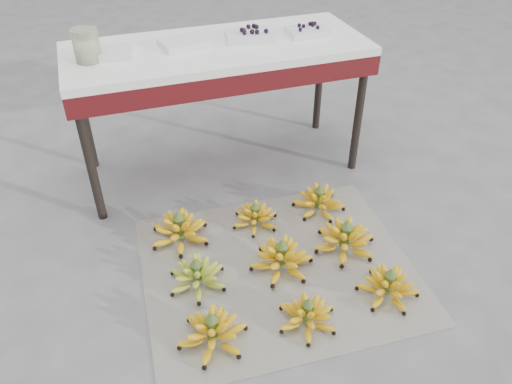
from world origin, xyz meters
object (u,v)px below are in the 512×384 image
object	(u,v)px
bunch_mid_right	(345,239)
bunch_back_center	(255,217)
bunch_front_right	(388,286)
bunch_front_left	(213,332)
bunch_back_right	(319,201)
tray_left	(184,43)
bunch_mid_left	(197,276)
tray_far_right	(308,31)
vendor_table	(218,61)
bunch_mid_center	(282,258)
bunch_front_center	(307,315)
tray_far_left	(108,53)
tray_right	(250,35)
bunch_back_left	(180,230)
glass_jar	(86,45)

from	to	relation	value
bunch_mid_right	bunch_back_center	xyz separation A→B (m)	(-0.35, 0.32, -0.01)
bunch_front_right	bunch_front_left	bearing A→B (deg)	175.64
bunch_front_right	bunch_mid_right	world-z (taller)	bunch_mid_right
bunch_mid_right	bunch_back_right	distance (m)	0.32
tray_left	bunch_mid_left	bearing A→B (deg)	-102.45
bunch_front_right	bunch_mid_left	size ratio (longest dim) A/B	1.00
tray_far_right	vendor_table	bearing A→B (deg)	178.22
bunch_front_right	bunch_mid_center	world-z (taller)	bunch_mid_center
bunch_front_center	tray_far_left	size ratio (longest dim) A/B	1.06
bunch_mid_right	bunch_back_right	xyz separation A→B (m)	(0.01, 0.32, -0.01)
bunch_front_center	tray_far_right	world-z (taller)	tray_far_right
tray_right	bunch_front_left	bearing A→B (deg)	-114.83
bunch_back_left	vendor_table	world-z (taller)	vendor_table
bunch_back_right	vendor_table	distance (m)	0.93
glass_jar	bunch_back_left	bearing A→B (deg)	-65.28
bunch_mid_left	tray_far_left	distance (m)	1.19
bunch_front_right	bunch_back_right	xyz separation A→B (m)	(-0.03, 0.65, 0.00)
bunch_front_center	tray_left	world-z (taller)	tray_left
bunch_front_left	glass_jar	distance (m)	1.47
glass_jar	tray_right	bearing A→B (deg)	2.27
bunch_front_right	bunch_mid_left	world-z (taller)	same
bunch_mid_left	glass_jar	distance (m)	1.22
tray_far_left	tray_far_right	bearing A→B (deg)	-1.85
tray_far_left	tray_left	xyz separation A→B (m)	(0.39, 0.01, -0.00)
bunch_mid_right	tray_right	distance (m)	1.19
bunch_mid_right	bunch_front_center	bearing A→B (deg)	-122.62
bunch_mid_left	vendor_table	size ratio (longest dim) A/B	0.18
tray_far_left	tray_left	distance (m)	0.39
tray_far_left	glass_jar	xyz separation A→B (m)	(-0.09, -0.03, 0.06)
tray_far_left	tray_far_right	distance (m)	1.07
bunch_front_center	bunch_back_right	size ratio (longest dim) A/B	0.89
bunch_front_center	glass_jar	distance (m)	1.62
bunch_back_left	bunch_back_right	size ratio (longest dim) A/B	1.09
bunch_mid_right	glass_jar	world-z (taller)	glass_jar
bunch_front_center	bunch_back_center	bearing A→B (deg)	83.29
bunch_mid_left	tray_right	distance (m)	1.31
bunch_mid_center	bunch_front_left	bearing A→B (deg)	-123.05
bunch_mid_right	vendor_table	size ratio (longest dim) A/B	0.22
bunch_front_left	bunch_back_right	world-z (taller)	bunch_front_left
bunch_back_center	glass_jar	size ratio (longest dim) A/B	1.62
vendor_table	glass_jar	bearing A→B (deg)	-178.78
bunch_mid_center	bunch_back_left	size ratio (longest dim) A/B	1.11
bunch_back_center	bunch_front_left	bearing A→B (deg)	-125.64
bunch_back_right	bunch_back_left	bearing A→B (deg)	171.63
bunch_mid_left	bunch_front_left	bearing A→B (deg)	-89.48
bunch_mid_center	bunch_back_center	xyz separation A→B (m)	(-0.01, 0.34, -0.01)
bunch_back_right	bunch_mid_right	bearing A→B (deg)	-99.62
bunch_front_left	tray_far_left	distance (m)	1.45
bunch_front_center	bunch_mid_center	distance (m)	0.34
glass_jar	tray_far_right	bearing A→B (deg)	-0.10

